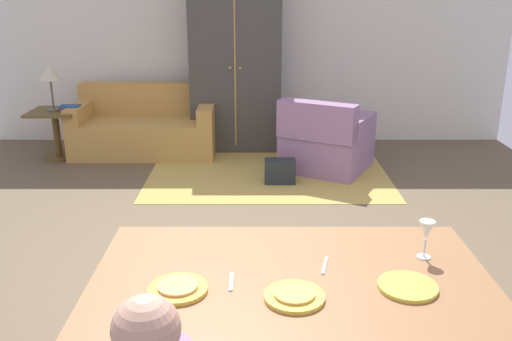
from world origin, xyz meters
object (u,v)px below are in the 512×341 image
object	(u,v)px
plate_near_child	(295,297)
dining_table	(292,290)
handbag	(280,171)
book_lower	(70,109)
armchair	(326,142)
table_lamp	(50,74)
armoire	(236,65)
side_table	(56,127)
book_upper	(70,107)
couch	(146,128)
plate_near_woman	(408,287)
plate_near_man	(178,289)
wine_glass	(427,232)

from	to	relation	value
plate_near_child	dining_table	bearing A→B (deg)	90.00
plate_near_child	handbag	distance (m)	3.57
book_lower	handbag	distance (m)	2.63
armchair	table_lamp	size ratio (longest dim) A/B	2.15
book_lower	armoire	bearing A→B (deg)	14.24
handbag	side_table	bearing A→B (deg)	161.04
dining_table	plate_near_child	world-z (taller)	plate_near_child
table_lamp	book_upper	world-z (taller)	table_lamp
couch	armchair	xyz separation A→B (m)	(2.13, -0.71, 0.02)
plate_near_woman	armoire	world-z (taller)	armoire
armchair	table_lamp	xyz separation A→B (m)	(-3.15, 0.45, 0.69)
side_table	book_lower	xyz separation A→B (m)	(0.19, -0.00, 0.22)
plate_near_man	wine_glass	size ratio (longest dim) A/B	1.34
armchair	armoire	distance (m)	1.57
book_upper	handbag	world-z (taller)	book_upper
armchair	book_lower	xyz separation A→B (m)	(-2.95, 0.45, 0.28)
wine_glass	book_lower	size ratio (longest dim) A/B	0.85
table_lamp	dining_table	bearing A→B (deg)	-59.14
armoire	book_upper	xyz separation A→B (m)	(-1.94, -0.46, -0.43)
couch	handbag	size ratio (longest dim) A/B	5.35
plate_near_man	handbag	size ratio (longest dim) A/B	0.78
book_lower	book_upper	size ratio (longest dim) A/B	1.00
book_upper	side_table	bearing A→B (deg)	-171.44
couch	book_upper	bearing A→B (deg)	-164.44
side_table	book_upper	world-z (taller)	book_upper
book_lower	handbag	xyz separation A→B (m)	(2.43, -0.90, -0.46)
dining_table	handbag	world-z (taller)	dining_table
armchair	handbag	size ratio (longest dim) A/B	3.62
side_table	table_lamp	xyz separation A→B (m)	(0.00, 0.00, 0.63)
plate_near_man	book_lower	bearing A→B (deg)	113.10
book_upper	dining_table	bearing A→B (deg)	-61.15
wine_glass	armchair	bearing A→B (deg)	90.20
armoire	side_table	xyz separation A→B (m)	(-2.12, -0.49, -0.67)
plate_near_man	table_lamp	world-z (taller)	table_lamp
book_upper	book_lower	bearing A→B (deg)	-72.93
table_lamp	book_upper	size ratio (longest dim) A/B	2.45
armoire	side_table	world-z (taller)	armoire
plate_near_child	table_lamp	bearing A→B (deg)	119.82
dining_table	book_upper	size ratio (longest dim) A/B	7.97
plate_near_woman	couch	distance (m)	5.02
plate_near_man	side_table	bearing A→B (deg)	115.18
handbag	dining_table	bearing A→B (deg)	-91.61
plate_near_child	book_lower	world-z (taller)	plate_near_child
dining_table	side_table	xyz separation A→B (m)	(-2.53, 4.23, -0.32)
dining_table	book_upper	bearing A→B (deg)	118.85
plate_near_man	armchair	distance (m)	4.08
armchair	armoire	size ratio (longest dim) A/B	0.55
side_table	handbag	size ratio (longest dim) A/B	1.81
wine_glass	plate_near_child	bearing A→B (deg)	-150.30
armoire	side_table	bearing A→B (deg)	-167.05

